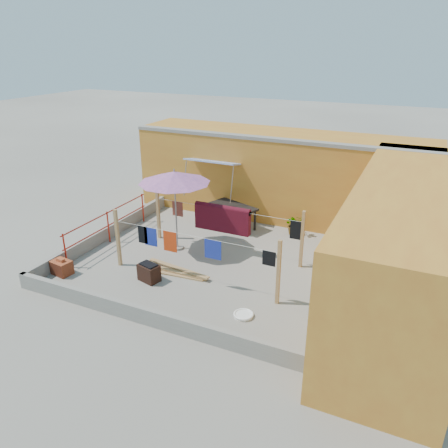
{
  "coord_description": "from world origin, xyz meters",
  "views": [
    {
      "loc": [
        5.33,
        -10.76,
        6.29
      ],
      "look_at": [
        0.19,
        0.3,
        1.18
      ],
      "focal_mm": 35.0,
      "sensor_mm": 36.0,
      "label": 1
    }
  ],
  "objects_px": {
    "patio_umbrella": "(174,178)",
    "brazier": "(149,272)",
    "water_jug_b": "(338,276)",
    "white_basin": "(243,315)",
    "green_hose": "(332,248)",
    "water_jug_a": "(326,280)",
    "plant_back_a": "(295,225)",
    "outdoor_table": "(233,208)",
    "brick_stack": "(62,267)"
  },
  "relations": [
    {
      "from": "brazier",
      "to": "water_jug_a",
      "type": "relative_size",
      "value": 1.79
    },
    {
      "from": "outdoor_table",
      "to": "water_jug_b",
      "type": "distance_m",
      "value": 4.93
    },
    {
      "from": "outdoor_table",
      "to": "brick_stack",
      "type": "height_order",
      "value": "outdoor_table"
    },
    {
      "from": "water_jug_a",
      "to": "plant_back_a",
      "type": "xyz_separation_m",
      "value": [
        -1.79,
        2.99,
        0.21
      ]
    },
    {
      "from": "outdoor_table",
      "to": "brick_stack",
      "type": "relative_size",
      "value": 3.12
    },
    {
      "from": "patio_umbrella",
      "to": "green_hose",
      "type": "xyz_separation_m",
      "value": [
        4.62,
        2.1,
        -2.38
      ]
    },
    {
      "from": "green_hose",
      "to": "plant_back_a",
      "type": "bearing_deg",
      "value": 157.34
    },
    {
      "from": "patio_umbrella",
      "to": "outdoor_table",
      "type": "bearing_deg",
      "value": 69.14
    },
    {
      "from": "white_basin",
      "to": "green_hose",
      "type": "xyz_separation_m",
      "value": [
        1.17,
        4.75,
        -0.01
      ]
    },
    {
      "from": "brick_stack",
      "to": "white_basin",
      "type": "relative_size",
      "value": 1.25
    },
    {
      "from": "white_basin",
      "to": "water_jug_b",
      "type": "relative_size",
      "value": 1.37
    },
    {
      "from": "brazier",
      "to": "brick_stack",
      "type": "bearing_deg",
      "value": -163.46
    },
    {
      "from": "patio_umbrella",
      "to": "brazier",
      "type": "xyz_separation_m",
      "value": [
        0.34,
        -2.15,
        -2.16
      ]
    },
    {
      "from": "white_basin",
      "to": "patio_umbrella",
      "type": "bearing_deg",
      "value": 142.45
    },
    {
      "from": "patio_umbrella",
      "to": "water_jug_b",
      "type": "height_order",
      "value": "patio_umbrella"
    },
    {
      "from": "patio_umbrella",
      "to": "white_basin",
      "type": "bearing_deg",
      "value": -37.55
    },
    {
      "from": "brazier",
      "to": "water_jug_b",
      "type": "height_order",
      "value": "brazier"
    },
    {
      "from": "water_jug_b",
      "to": "plant_back_a",
      "type": "relative_size",
      "value": 0.5
    },
    {
      "from": "patio_umbrella",
      "to": "green_hose",
      "type": "relative_size",
      "value": 5.43
    },
    {
      "from": "brazier",
      "to": "outdoor_table",
      "type": "bearing_deg",
      "value": 82.81
    },
    {
      "from": "brazier",
      "to": "water_jug_b",
      "type": "xyz_separation_m",
      "value": [
        4.87,
        2.21,
        -0.1
      ]
    },
    {
      "from": "water_jug_a",
      "to": "water_jug_b",
      "type": "relative_size",
      "value": 1.02
    },
    {
      "from": "brick_stack",
      "to": "water_jug_b",
      "type": "xyz_separation_m",
      "value": [
        7.4,
        2.96,
        -0.05
      ]
    },
    {
      "from": "brazier",
      "to": "patio_umbrella",
      "type": "bearing_deg",
      "value": 99.06
    },
    {
      "from": "white_basin",
      "to": "plant_back_a",
      "type": "height_order",
      "value": "plant_back_a"
    },
    {
      "from": "green_hose",
      "to": "plant_back_a",
      "type": "xyz_separation_m",
      "value": [
        -1.47,
        0.61,
        0.34
      ]
    },
    {
      "from": "water_jug_b",
      "to": "green_hose",
      "type": "relative_size",
      "value": 0.71
    },
    {
      "from": "green_hose",
      "to": "brazier",
      "type": "bearing_deg",
      "value": -135.19
    },
    {
      "from": "brick_stack",
      "to": "water_jug_b",
      "type": "distance_m",
      "value": 7.97
    },
    {
      "from": "water_jug_a",
      "to": "patio_umbrella",
      "type": "bearing_deg",
      "value": 176.77
    },
    {
      "from": "outdoor_table",
      "to": "brick_stack",
      "type": "bearing_deg",
      "value": -120.34
    },
    {
      "from": "water_jug_a",
      "to": "plant_back_a",
      "type": "relative_size",
      "value": 0.51
    },
    {
      "from": "brazier",
      "to": "water_jug_a",
      "type": "height_order",
      "value": "brazier"
    },
    {
      "from": "water_jug_a",
      "to": "water_jug_b",
      "type": "distance_m",
      "value": 0.43
    },
    {
      "from": "patio_umbrella",
      "to": "outdoor_table",
      "type": "relative_size",
      "value": 1.44
    },
    {
      "from": "plant_back_a",
      "to": "green_hose",
      "type": "bearing_deg",
      "value": -22.66
    },
    {
      "from": "outdoor_table",
      "to": "brick_stack",
      "type": "xyz_separation_m",
      "value": [
        -3.11,
        -5.31,
        -0.53
      ]
    },
    {
      "from": "water_jug_a",
      "to": "water_jug_b",
      "type": "bearing_deg",
      "value": 52.16
    },
    {
      "from": "water_jug_a",
      "to": "green_hose",
      "type": "height_order",
      "value": "water_jug_a"
    },
    {
      "from": "brick_stack",
      "to": "water_jug_a",
      "type": "xyz_separation_m",
      "value": [
        7.14,
        2.62,
        -0.05
      ]
    },
    {
      "from": "white_basin",
      "to": "green_hose",
      "type": "relative_size",
      "value": 0.97
    },
    {
      "from": "water_jug_b",
      "to": "plant_back_a",
      "type": "bearing_deg",
      "value": 127.73
    },
    {
      "from": "patio_umbrella",
      "to": "green_hose",
      "type": "height_order",
      "value": "patio_umbrella"
    },
    {
      "from": "patio_umbrella",
      "to": "water_jug_a",
      "type": "relative_size",
      "value": 7.48
    },
    {
      "from": "brick_stack",
      "to": "patio_umbrella",
      "type": "bearing_deg",
      "value": 52.96
    },
    {
      "from": "white_basin",
      "to": "plant_back_a",
      "type": "distance_m",
      "value": 5.38
    },
    {
      "from": "brazier",
      "to": "water_jug_b",
      "type": "relative_size",
      "value": 1.83
    },
    {
      "from": "water_jug_a",
      "to": "outdoor_table",
      "type": "bearing_deg",
      "value": 146.33
    },
    {
      "from": "patio_umbrella",
      "to": "water_jug_a",
      "type": "bearing_deg",
      "value": -3.23
    },
    {
      "from": "patio_umbrella",
      "to": "white_basin",
      "type": "height_order",
      "value": "patio_umbrella"
    }
  ]
}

